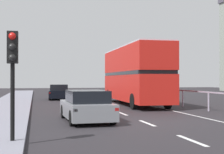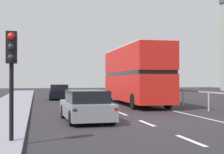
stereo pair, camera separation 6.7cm
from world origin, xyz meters
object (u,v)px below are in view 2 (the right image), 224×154
(double_decker_bus_red, at_px, (135,74))
(sedan_car_ahead, at_px, (59,92))
(hatchback_car_near, at_px, (86,106))
(traffic_signal_pole, at_px, (11,59))

(double_decker_bus_red, relative_size, sedan_car_ahead, 2.66)
(hatchback_car_near, relative_size, traffic_signal_pole, 1.41)
(hatchback_car_near, bearing_deg, double_decker_bus_red, 59.00)
(double_decker_bus_red, relative_size, hatchback_car_near, 2.51)
(traffic_signal_pole, bearing_deg, double_decker_bus_red, 60.84)
(hatchback_car_near, distance_m, sedan_car_ahead, 16.76)
(hatchback_car_near, height_order, traffic_signal_pole, traffic_signal_pole)
(double_decker_bus_red, bearing_deg, sedan_car_ahead, 124.08)
(hatchback_car_near, relative_size, sedan_car_ahead, 1.06)
(double_decker_bus_red, bearing_deg, hatchback_car_near, -117.65)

